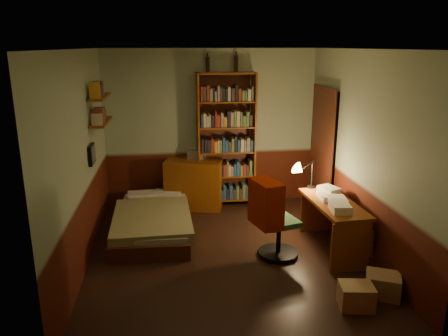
{
  "coord_description": "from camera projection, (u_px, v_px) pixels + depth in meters",
  "views": [
    {
      "loc": [
        -0.69,
        -5.18,
        2.64
      ],
      "look_at": [
        0.0,
        0.25,
        1.1
      ],
      "focal_mm": 35.0,
      "sensor_mm": 36.0,
      "label": 1
    }
  ],
  "objects": [
    {
      "name": "office_chair",
      "position": [
        279.0,
        225.0,
        5.58
      ],
      "size": [
        0.52,
        0.48,
        0.86
      ],
      "primitive_type": "cube",
      "rotation": [
        0.0,
        0.0,
        0.28
      ],
      "color": "#2F6136",
      "rests_on": "ground"
    },
    {
      "name": "bookshelf",
      "position": [
        226.0,
        141.0,
        7.23
      ],
      "size": [
        0.97,
        0.35,
        2.23
      ],
      "primitive_type": "cube",
      "rotation": [
        0.0,
        0.0,
        0.05
      ],
      "color": "#6D360E",
      "rests_on": "ground"
    },
    {
      "name": "paper_stack",
      "position": [
        329.0,
        191.0,
        5.96
      ],
      "size": [
        0.29,
        0.33,
        0.11
      ],
      "primitive_type": "cube",
      "rotation": [
        0.0,
        0.0,
        0.4
      ],
      "color": "silver",
      "rests_on": "desk"
    },
    {
      "name": "door_trim",
      "position": [
        321.0,
        153.0,
        6.92
      ],
      "size": [
        0.02,
        0.98,
        2.08
      ],
      "primitive_type": "cube",
      "color": "#3F1B0F",
      "rests_on": "ground"
    },
    {
      "name": "doorway",
      "position": [
        323.0,
        153.0,
        6.92
      ],
      "size": [
        0.06,
        0.9,
        2.0
      ],
      "primitive_type": "cube",
      "color": "black",
      "rests_on": "ground"
    },
    {
      "name": "wall_left",
      "position": [
        80.0,
        163.0,
        5.18
      ],
      "size": [
        0.02,
        4.0,
        2.6
      ],
      "primitive_type": "cube",
      "color": "gray",
      "rests_on": "ground"
    },
    {
      "name": "red_jacket",
      "position": [
        277.0,
        167.0,
        5.56
      ],
      "size": [
        0.32,
        0.51,
        0.57
      ],
      "primitive_type": "cube",
      "rotation": [
        0.0,
        0.0,
        0.12
      ],
      "color": "#A31F00",
      "rests_on": "office_chair"
    },
    {
      "name": "framed_picture",
      "position": [
        92.0,
        154.0,
        5.77
      ],
      "size": [
        0.04,
        0.32,
        0.26
      ],
      "primitive_type": "cube",
      "color": "black",
      "rests_on": "wall_left"
    },
    {
      "name": "bottle_left",
      "position": [
        208.0,
        64.0,
        6.97
      ],
      "size": [
        0.08,
        0.08,
        0.24
      ],
      "primitive_type": "cylinder",
      "rotation": [
        0.0,
        0.0,
        -0.25
      ],
      "color": "black",
      "rests_on": "bookshelf"
    },
    {
      "name": "desk_lamp",
      "position": [
        312.0,
        169.0,
        6.2
      ],
      "size": [
        0.21,
        0.21,
        0.57
      ],
      "primitive_type": "cone",
      "rotation": [
        0.0,
        0.0,
        0.28
      ],
      "color": "black",
      "rests_on": "desk"
    },
    {
      "name": "wall_back",
      "position": [
        211.0,
        128.0,
        7.31
      ],
      "size": [
        3.5,
        0.02,
        2.6
      ],
      "primitive_type": "cube",
      "color": "gray",
      "rests_on": "ground"
    },
    {
      "name": "bed",
      "position": [
        153.0,
        213.0,
        6.34
      ],
      "size": [
        1.07,
        1.95,
        0.57
      ],
      "primitive_type": "cube",
      "rotation": [
        0.0,
        0.0,
        -0.02
      ],
      "color": "olive",
      "rests_on": "ground"
    },
    {
      "name": "dresser",
      "position": [
        194.0,
        184.0,
        7.28
      ],
      "size": [
        1.0,
        0.66,
        0.82
      ],
      "primitive_type": "cube",
      "rotation": [
        0.0,
        0.0,
        -0.23
      ],
      "color": "#6D360E",
      "rests_on": "ground"
    },
    {
      "name": "floor",
      "position": [
        226.0,
        254.0,
        5.74
      ],
      "size": [
        3.5,
        4.0,
        0.02
      ],
      "primitive_type": "cube",
      "color": "black",
      "rests_on": "ground"
    },
    {
      "name": "wall_shelf_lower",
      "position": [
        101.0,
        122.0,
        6.16
      ],
      "size": [
        0.2,
        0.9,
        0.03
      ],
      "primitive_type": "cube",
      "color": "#6D360E",
      "rests_on": "wall_left"
    },
    {
      "name": "cardboard_box_a",
      "position": [
        356.0,
        296.0,
        4.53
      ],
      "size": [
        0.38,
        0.32,
        0.26
      ],
      "primitive_type": "cube",
      "rotation": [
        0.0,
        0.0,
        -0.15
      ],
      "color": "#9D7C51",
      "rests_on": "ground"
    },
    {
      "name": "desk",
      "position": [
        332.0,
        226.0,
        5.78
      ],
      "size": [
        0.58,
        1.28,
        0.67
      ],
      "primitive_type": "cube",
      "rotation": [
        0.0,
        0.0,
        0.05
      ],
      "color": "#6D360E",
      "rests_on": "ground"
    },
    {
      "name": "wall_shelf_upper",
      "position": [
        99.0,
        97.0,
        6.06
      ],
      "size": [
        0.2,
        0.9,
        0.03
      ],
      "primitive_type": "cube",
      "color": "#6D360E",
      "rests_on": "wall_left"
    },
    {
      "name": "wall_front",
      "position": [
        260.0,
        220.0,
        3.47
      ],
      "size": [
        3.5,
        0.02,
        2.6
      ],
      "primitive_type": "cube",
      "color": "gray",
      "rests_on": "ground"
    },
    {
      "name": "cardboard_box_b",
      "position": [
        383.0,
        285.0,
        4.75
      ],
      "size": [
        0.45,
        0.42,
        0.25
      ],
      "primitive_type": "cube",
      "rotation": [
        0.0,
        0.0,
        -0.44
      ],
      "color": "#9D7C51",
      "rests_on": "ground"
    },
    {
      "name": "wall_right",
      "position": [
        362.0,
        154.0,
        5.6
      ],
      "size": [
        0.02,
        4.0,
        2.6
      ],
      "primitive_type": "cube",
      "color": "gray",
      "rests_on": "ground"
    },
    {
      "name": "mini_stereo",
      "position": [
        197.0,
        154.0,
        7.27
      ],
      "size": [
        0.33,
        0.29,
        0.15
      ],
      "primitive_type": "cube",
      "rotation": [
        0.0,
        0.0,
        -0.32
      ],
      "color": "#B2B2B7",
      "rests_on": "dresser"
    },
    {
      "name": "bottle_right",
      "position": [
        236.0,
        64.0,
        7.02
      ],
      "size": [
        0.09,
        0.09,
        0.26
      ],
      "primitive_type": "cylinder",
      "rotation": [
        0.0,
        0.0,
        0.4
      ],
      "color": "black",
      "rests_on": "bookshelf"
    },
    {
      "name": "ceiling",
      "position": [
        227.0,
        48.0,
        5.03
      ],
      "size": [
        3.5,
        4.0,
        0.02
      ],
      "primitive_type": "cube",
      "color": "silver",
      "rests_on": "wall_back"
    }
  ]
}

